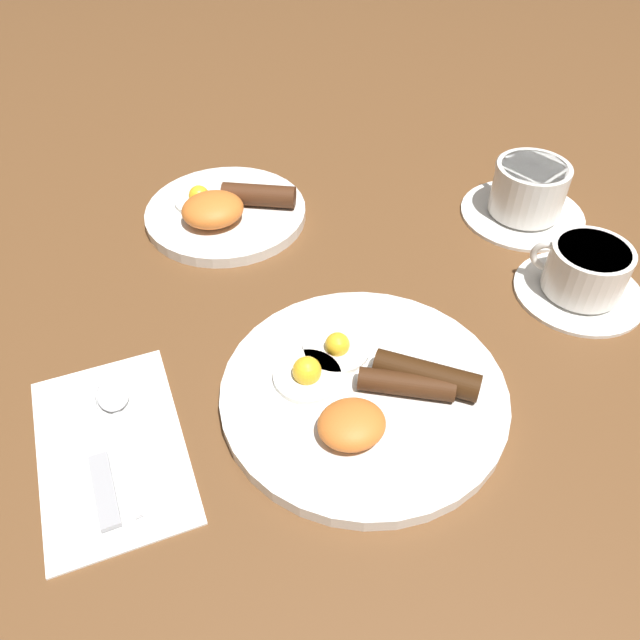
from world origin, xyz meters
The scene contains 8 objects.
ground_plane centered at (0.00, 0.00, 0.00)m, with size 3.00×3.00×0.00m, color brown.
breakfast_plate_near centered at (0.00, 0.00, 0.01)m, with size 0.28×0.28×0.04m.
breakfast_plate_far centered at (-0.06, 0.34, 0.02)m, with size 0.21×0.21×0.05m.
teacup_near centered at (0.30, 0.06, 0.03)m, with size 0.15×0.15×0.07m.
teacup_far centered at (0.32, 0.22, 0.03)m, with size 0.16×0.16×0.08m.
napkin centered at (-0.24, 0.02, 0.00)m, with size 0.13×0.21×0.01m, color white.
knife centered at (-0.26, 0.01, 0.01)m, with size 0.02×0.17×0.01m.
spoon centered at (-0.23, 0.06, 0.01)m, with size 0.03×0.16×0.01m.
Camera 1 is at (-0.17, -0.35, 0.49)m, focal length 35.00 mm.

